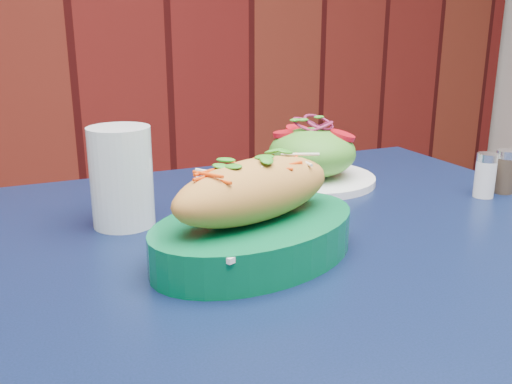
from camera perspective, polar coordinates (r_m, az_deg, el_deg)
cafe_table at (r=0.77m, az=7.57°, el=-10.30°), size 0.88×0.88×0.75m
banh_mi_basket at (r=0.64m, az=-0.12°, el=-2.61°), size 0.30×0.23×0.12m
salad_plate at (r=0.95m, az=5.61°, el=3.42°), size 0.21×0.21×0.11m
water_glass at (r=0.76m, az=-13.30°, el=1.48°), size 0.08×0.08×0.13m
salt_shaker at (r=0.94m, az=21.95°, el=1.56°), size 0.03×0.03×0.07m
pepper_shaker at (r=0.97m, az=23.61°, el=1.88°), size 0.03×0.03×0.07m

